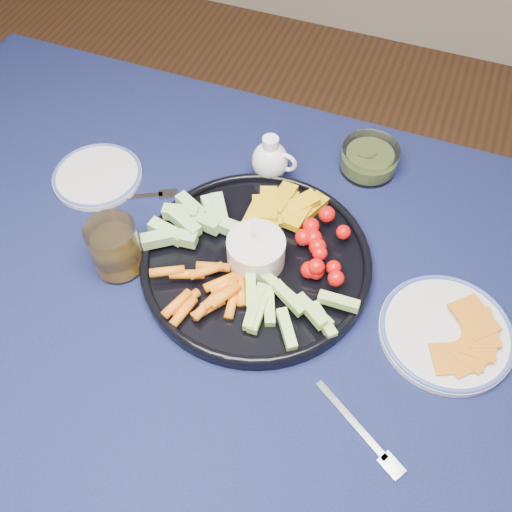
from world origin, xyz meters
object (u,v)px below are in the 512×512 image
(dining_table, at_px, (243,337))
(pickle_bowl, at_px, (369,160))
(creamer_pitcher, at_px, (271,160))
(side_plate_extra, at_px, (97,175))
(juice_tumbler, at_px, (116,250))
(crudite_platter, at_px, (254,258))
(cheese_plate, at_px, (447,331))

(dining_table, bearing_deg, pickle_bowl, 74.54)
(creamer_pitcher, xyz_separation_m, side_plate_extra, (-0.32, -0.13, -0.04))
(juice_tumbler, bearing_deg, creamer_pitcher, 59.93)
(dining_table, bearing_deg, juice_tumbler, 177.03)
(dining_table, relative_size, pickle_bowl, 14.76)
(creamer_pitcher, distance_m, pickle_bowl, 0.20)
(dining_table, distance_m, side_plate_extra, 0.43)
(crudite_platter, relative_size, side_plate_extra, 2.30)
(crudite_platter, xyz_separation_m, juice_tumbler, (-0.22, -0.08, 0.02))
(dining_table, relative_size, creamer_pitcher, 16.93)
(crudite_platter, relative_size, juice_tumbler, 3.94)
(dining_table, relative_size, side_plate_extra, 9.53)
(pickle_bowl, xyz_separation_m, side_plate_extra, (-0.49, -0.22, -0.02))
(crudite_platter, distance_m, cheese_plate, 0.34)
(crudite_platter, height_order, creamer_pitcher, crudite_platter)
(creamer_pitcher, relative_size, pickle_bowl, 0.87)
(pickle_bowl, bearing_deg, dining_table, -105.46)
(pickle_bowl, relative_size, side_plate_extra, 0.65)
(crudite_platter, bearing_deg, juice_tumbler, -159.29)
(dining_table, xyz_separation_m, pickle_bowl, (0.11, 0.40, 0.11))
(side_plate_extra, bearing_deg, dining_table, -25.45)
(pickle_bowl, bearing_deg, crudite_platter, -112.41)
(dining_table, xyz_separation_m, cheese_plate, (0.32, 0.08, 0.10))
(creamer_pitcher, height_order, pickle_bowl, creamer_pitcher)
(cheese_plate, bearing_deg, creamer_pitcher, 149.49)
(creamer_pitcher, bearing_deg, crudite_platter, -76.97)
(juice_tumbler, distance_m, side_plate_extra, 0.22)
(dining_table, relative_size, juice_tumbler, 16.31)
(juice_tumbler, bearing_deg, cheese_plate, 6.98)
(creamer_pitcher, xyz_separation_m, cheese_plate, (0.39, -0.23, -0.03))
(crudite_platter, bearing_deg, dining_table, -81.26)
(cheese_plate, distance_m, side_plate_extra, 0.71)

